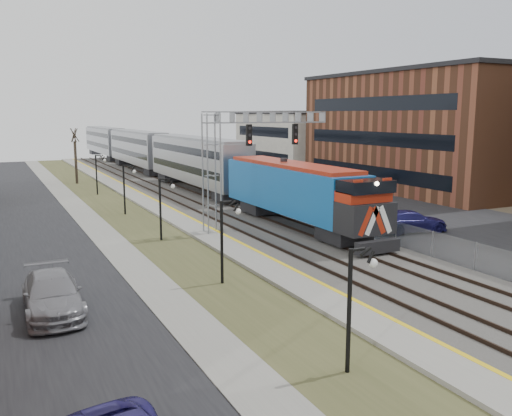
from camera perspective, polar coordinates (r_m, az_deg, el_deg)
street_west at (r=40.63m, az=-23.00°, el=-2.20°), size 7.00×120.00×0.04m
sidewalk at (r=41.10m, az=-16.74°, el=-1.68°), size 2.00×120.00×0.08m
grass_median at (r=41.68m, az=-12.68°, el=-1.35°), size 4.00×120.00×0.06m
platform at (r=42.45m, az=-8.75°, el=-0.90°), size 2.00×120.00×0.24m
ballast_bed at (r=44.18m, az=-2.56°, el=-0.40°), size 8.00×120.00×0.20m
parking_lot at (r=50.18m, az=10.07°, el=0.60°), size 16.00×120.00×0.04m
platform_edge at (r=42.69m, az=-7.63°, el=-0.64°), size 0.24×120.00×0.01m
track_near at (r=43.40m, az=-4.98°, el=-0.38°), size 1.58×120.00×0.15m
track_far at (r=44.77m, az=-0.81°, el=-0.03°), size 1.58×120.00×0.15m
train at (r=70.40m, az=-10.67°, el=5.58°), size 3.00×85.85×5.33m
signal_gantry at (r=36.02m, az=-2.17°, el=6.08°), size 9.00×1.07×8.15m
lampposts at (r=25.67m, az=-3.87°, el=-3.59°), size 0.14×62.14×4.00m
fence at (r=45.90m, az=2.23°, el=0.88°), size 0.04×120.00×1.60m
buildings_east at (r=56.48m, az=24.26°, el=7.32°), size 16.00×76.00×15.00m
bare_trees at (r=44.04m, az=-25.07°, el=2.07°), size 12.30×42.30×5.95m
car_lot_d at (r=38.22m, az=15.94°, el=-1.41°), size 5.40×2.94×1.48m
car_lot_e at (r=44.64m, az=9.53°, el=0.31°), size 4.17×2.85×1.32m
car_lot_f at (r=48.78m, az=7.19°, el=1.17°), size 4.14×1.85×1.32m
car_street_b at (r=23.50m, az=-20.65°, el=-8.58°), size 2.30×5.43×1.56m
car_lot_g at (r=58.42m, az=0.71°, el=2.75°), size 4.72×2.90×1.47m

